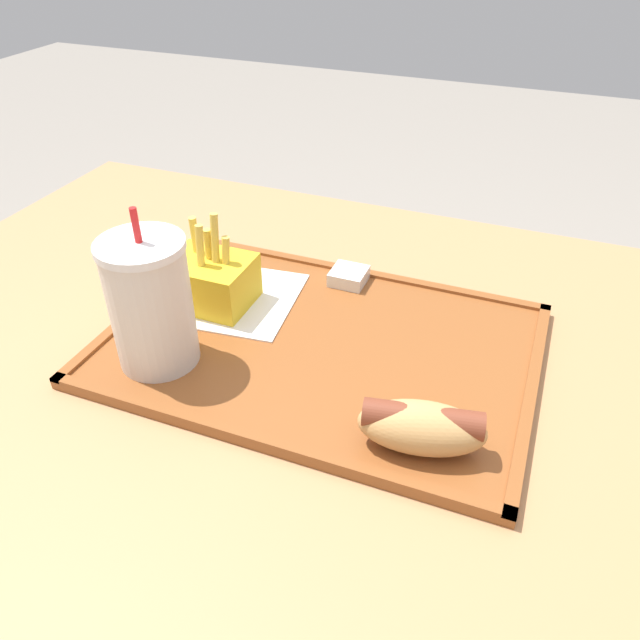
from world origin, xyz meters
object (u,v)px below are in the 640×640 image
(hot_dog_far, at_px, (422,426))
(fries_carton, at_px, (210,280))
(soda_cup, at_px, (151,303))
(sauce_cup_mayo, at_px, (349,276))

(hot_dog_far, height_order, fries_carton, fries_carton)
(soda_cup, relative_size, sauce_cup_mayo, 4.04)
(hot_dog_far, bearing_deg, fries_carton, -25.48)
(fries_carton, bearing_deg, soda_cup, 90.78)
(hot_dog_far, bearing_deg, sauce_cup_mayo, -57.81)
(sauce_cup_mayo, bearing_deg, fries_carton, 37.13)
(hot_dog_far, relative_size, fries_carton, 1.05)
(soda_cup, bearing_deg, fries_carton, -89.22)
(hot_dog_far, height_order, sauce_cup_mayo, hot_dog_far)
(soda_cup, distance_m, fries_carton, 0.12)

